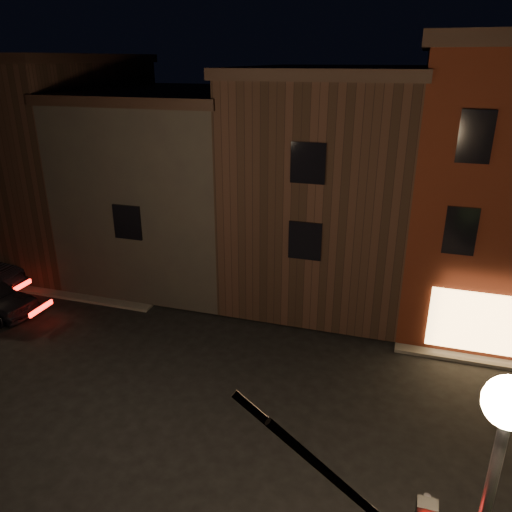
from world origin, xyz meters
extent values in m
plane|color=black|center=(0.00, 0.00, 0.00)|extent=(120.00, 120.00, 0.00)
cube|color=#2D2B28|center=(-20.00, 20.00, 0.06)|extent=(30.00, 30.00, 0.12)
cube|color=#48180C|center=(8.00, 9.50, 5.12)|extent=(6.00, 8.00, 10.00)
cube|color=#FFC372|center=(8.00, 5.45, 1.42)|extent=(4.00, 0.12, 2.20)
cube|color=black|center=(1.50, 10.50, 4.62)|extent=(7.00, 10.00, 9.00)
cube|color=black|center=(1.50, 10.50, 9.32)|extent=(7.30, 10.30, 0.40)
cube|color=black|center=(-5.75, 10.50, 4.12)|extent=(7.50, 10.00, 8.00)
cube|color=black|center=(-5.75, 10.50, 8.32)|extent=(7.80, 10.30, 0.40)
cube|color=black|center=(-13.00, 10.50, 4.87)|extent=(7.00, 10.00, 9.50)
cube|color=black|center=(-13.00, 10.50, 9.82)|extent=(7.30, 10.30, 0.40)
sphere|color=#FFD18C|center=(6.20, -6.00, 6.30)|extent=(0.60, 0.60, 0.60)
camera|label=1|loc=(4.89, -11.13, 9.82)|focal=35.00mm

